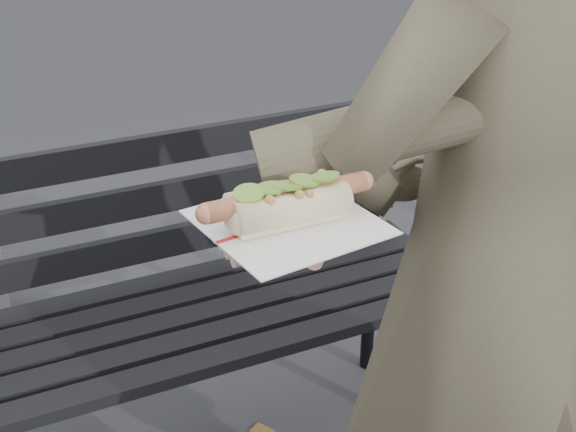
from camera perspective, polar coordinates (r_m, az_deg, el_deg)
name	(u,v)px	position (r m, az deg, el deg)	size (l,w,h in m)	color
park_bench	(153,291)	(1.99, -9.59, -5.27)	(1.50, 0.44, 0.88)	black
person	(487,277)	(1.36, 13.95, -4.25)	(0.65, 0.43, 1.79)	#484130
held_hotdog	(402,140)	(1.07, 8.08, 5.35)	(0.64, 0.32, 0.20)	#484130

